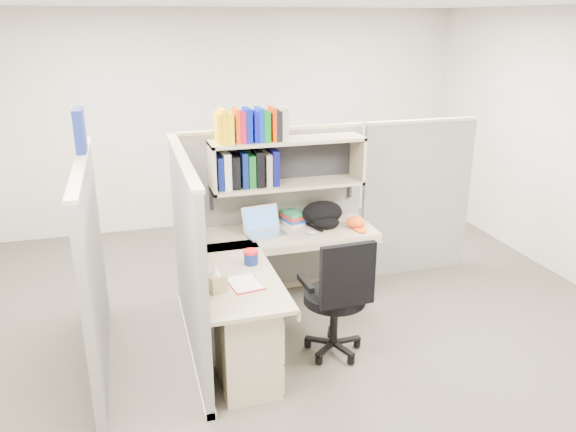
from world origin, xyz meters
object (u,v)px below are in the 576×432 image
object	(u,v)px
snack_canister	(251,257)
laptop	(266,222)
desk	(260,311)
backpack	(324,215)
task_chair	(336,315)

from	to	relation	value
snack_canister	laptop	bearing A→B (deg)	65.38
desk	snack_canister	bearing A→B (deg)	91.84
backpack	task_chair	bearing A→B (deg)	-106.83
desk	laptop	bearing A→B (deg)	72.57
laptop	snack_canister	size ratio (longest dim) A/B	2.96
backpack	task_chair	xyz separation A→B (m)	(-0.25, -1.00, -0.48)
laptop	backpack	size ratio (longest dim) A/B	0.89
snack_canister	desk	bearing A→B (deg)	-88.16
backpack	snack_canister	size ratio (longest dim) A/B	3.31
laptop	backpack	xyz separation A→B (m)	(0.58, 0.07, -0.01)
snack_canister	task_chair	bearing A→B (deg)	-30.55
laptop	task_chair	xyz separation A→B (m)	(0.33, -0.93, -0.49)
laptop	backpack	bearing A→B (deg)	-2.39
laptop	desk	bearing A→B (deg)	-116.59
desk	backpack	world-z (taller)	backpack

